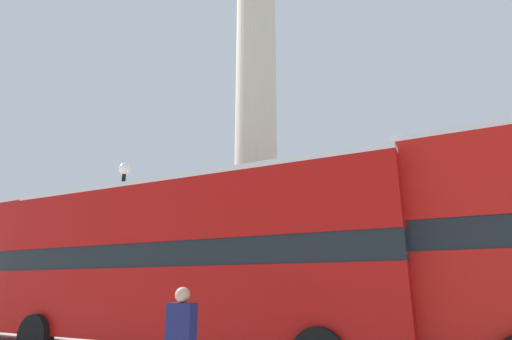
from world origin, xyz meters
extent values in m
plane|color=#ADA89E|center=(0.00, 0.00, 0.00)|extent=(200.00, 200.00, 0.00)
cube|color=#BCB29E|center=(0.00, 0.00, 0.41)|extent=(6.36, 6.36, 0.81)
cube|color=#BCB29E|center=(0.00, 0.00, 1.22)|extent=(4.58, 4.58, 0.81)
cylinder|color=#BCB29E|center=(0.00, 0.00, 12.47)|extent=(1.83, 1.83, 21.69)
cylinder|color=black|center=(-5.41, -4.77, 0.50)|extent=(1.01, 0.34, 1.00)
cube|color=#A80F0C|center=(1.22, -6.10, 1.29)|extent=(10.41, 2.61, 1.57)
cube|color=black|center=(1.22, -6.10, 2.35)|extent=(10.41, 2.56, 0.55)
cube|color=#A80F0C|center=(1.22, -6.10, 3.33)|extent=(10.41, 2.61, 1.41)
cube|color=silver|center=(1.22, -6.10, 4.10)|extent=(10.41, 2.61, 0.12)
cylinder|color=black|center=(4.85, -4.80, 0.50)|extent=(1.00, 0.30, 1.00)
cylinder|color=black|center=(-2.43, -4.84, 0.50)|extent=(1.00, 0.30, 1.00)
cylinder|color=black|center=(-2.42, -7.40, 0.50)|extent=(1.00, 0.30, 1.00)
cylinder|color=black|center=(-3.29, -4.13, 0.20)|extent=(0.31, 0.31, 0.40)
cylinder|color=black|center=(-3.29, -4.13, 2.78)|extent=(0.14, 0.14, 5.55)
sphere|color=white|center=(-3.29, -4.13, 5.77)|extent=(0.43, 0.43, 0.43)
cube|color=#191E51|center=(3.59, -9.61, 1.12)|extent=(0.44, 0.20, 0.64)
sphere|color=tan|center=(3.59, -9.61, 1.55)|extent=(0.22, 0.22, 0.22)
camera|label=1|loc=(7.16, -14.48, 1.66)|focal=28.00mm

